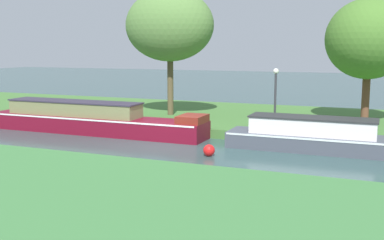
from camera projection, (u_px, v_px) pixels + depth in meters
name	position (u px, v px, depth m)	size (l,w,h in m)	color
ground_plane	(167.00, 145.00, 19.40)	(120.00, 120.00, 0.00)	#304D4C
riverbank_far	(222.00, 117.00, 25.77)	(72.00, 10.00, 0.40)	#427233
riverbank_near	(4.00, 209.00, 11.13)	(72.00, 10.00, 0.40)	#3C773D
slate_barge	(311.00, 136.00, 18.32)	(6.39, 1.70, 1.31)	#454955
maroon_narrowboat	(91.00, 120.00, 22.08)	(10.98, 1.69, 1.47)	maroon
willow_tree_left	(169.00, 26.00, 24.46)	(4.79, 3.41, 6.55)	brown
willow_tree_centre	(369.00, 39.00, 22.23)	(4.01, 4.31, 5.85)	brown
lamp_post	(275.00, 91.00, 20.55)	(0.24, 0.24, 2.66)	#333338
mooring_post_near	(38.00, 108.00, 24.72)	(0.16, 0.16, 0.85)	#49402D
mooring_post_far	(62.00, 112.00, 24.17)	(0.18, 0.18, 0.55)	#433C22
channel_buoy	(209.00, 150.00, 17.37)	(0.44, 0.44, 0.44)	red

